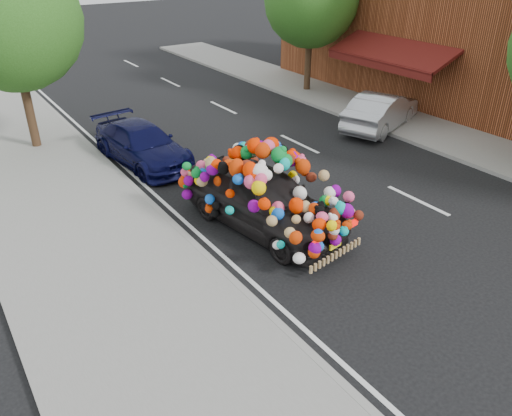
{
  "coord_description": "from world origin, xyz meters",
  "views": [
    {
      "loc": [
        -6.48,
        -7.26,
        6.06
      ],
      "look_at": [
        -1.52,
        0.05,
        1.3
      ],
      "focal_mm": 35.0,
      "sensor_mm": 36.0,
      "label": 1
    }
  ],
  "objects": [
    {
      "name": "kerb",
      "position": [
        -2.35,
        0.0,
        0.07
      ],
      "size": [
        0.15,
        60.0,
        0.13
      ],
      "primitive_type": "cube",
      "color": "gray",
      "rests_on": "ground"
    },
    {
      "name": "sidewalk",
      "position": [
        -4.3,
        0.0,
        0.06
      ],
      "size": [
        4.0,
        60.0,
        0.12
      ],
      "primitive_type": "cube",
      "color": "gray",
      "rests_on": "ground"
    },
    {
      "name": "lane_markings",
      "position": [
        3.6,
        0.0,
        0.01
      ],
      "size": [
        6.0,
        50.0,
        0.01
      ],
      "primitive_type": null,
      "color": "silver",
      "rests_on": "ground"
    },
    {
      "name": "silver_hatchback",
      "position": [
        7.0,
        4.6,
        0.65
      ],
      "size": [
        4.2,
        2.68,
        1.31
      ],
      "primitive_type": "imported",
      "rotation": [
        0.0,
        0.0,
        1.93
      ],
      "color": "#AAABB1",
      "rests_on": "ground"
    },
    {
      "name": "plush_art_car",
      "position": [
        -0.55,
        1.2,
        1.09
      ],
      "size": [
        2.75,
        4.79,
        2.12
      ],
      "rotation": [
        0.0,
        0.0,
        0.15
      ],
      "color": "black",
      "rests_on": "ground"
    },
    {
      "name": "ground",
      "position": [
        0.0,
        0.0,
        0.0
      ],
      "size": [
        100.0,
        100.0,
        0.0
      ],
      "primitive_type": "plane",
      "color": "black",
      "rests_on": "ground"
    },
    {
      "name": "footpath_far",
      "position": [
        8.2,
        3.0,
        0.06
      ],
      "size": [
        3.0,
        40.0,
        0.12
      ],
      "primitive_type": "cube",
      "color": "gray",
      "rests_on": "ground"
    },
    {
      "name": "navy_sedan",
      "position": [
        -1.36,
        6.44,
        0.59
      ],
      "size": [
        2.09,
        4.22,
        1.18
      ],
      "primitive_type": "imported",
      "rotation": [
        0.0,
        0.0,
        0.11
      ],
      "color": "black",
      "rests_on": "ground"
    },
    {
      "name": "tree_near_sidewalk",
      "position": [
        -3.8,
        9.5,
        4.02
      ],
      "size": [
        4.2,
        4.2,
        6.13
      ],
      "color": "#332114",
      "rests_on": "ground"
    }
  ]
}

